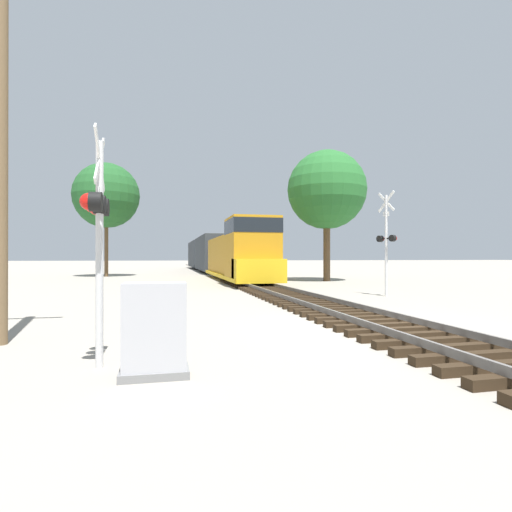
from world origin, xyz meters
The scene contains 9 objects.
ground_plane centered at (0.00, 0.00, 0.00)m, with size 400.00×400.00×0.00m, color gray.
rail_track_bed centered at (0.00, 0.00, 0.14)m, with size 2.60×160.00×0.31m.
freight_train centered at (0.00, 35.83, 2.03)m, with size 2.92×46.82×4.17m.
crossing_signal_near centered at (-6.24, -2.23, 2.39)m, with size 0.32×1.00×3.79m.
crossing_signal_far centered at (4.55, 7.17, 2.56)m, with size 0.58×1.00×4.72m.
relay_cabinet centered at (-5.33, -2.95, 0.68)m, with size 1.00×0.60×1.39m.
utility_pole centered at (-8.43, -0.03, 4.88)m, with size 1.80×0.29×9.51m.
tree_far_right centered at (6.42, 18.37, 6.68)m, with size 5.77×5.77×9.60m.
tree_mid_background centered at (-10.36, 29.21, 7.34)m, with size 5.87×5.87×10.29m.
Camera 1 is at (-5.19, -9.01, 1.76)m, focal length 28.00 mm.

